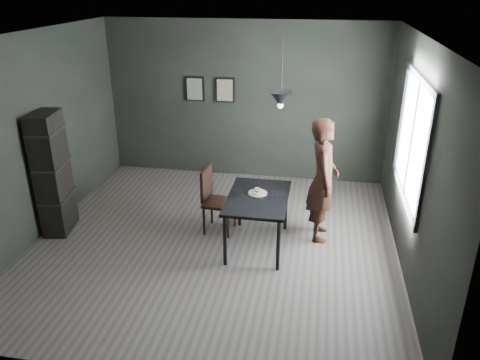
% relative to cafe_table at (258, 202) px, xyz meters
% --- Properties ---
extents(ground, '(5.00, 5.00, 0.00)m').
position_rel_cafe_table_xyz_m(ground, '(-0.60, 0.00, -0.67)').
color(ground, '#3A3532').
rests_on(ground, ground).
extents(back_wall, '(5.00, 0.10, 2.80)m').
position_rel_cafe_table_xyz_m(back_wall, '(-0.60, 2.50, 0.73)').
color(back_wall, black).
rests_on(back_wall, ground).
extents(ceiling, '(5.00, 5.00, 0.02)m').
position_rel_cafe_table_xyz_m(ceiling, '(-0.60, 0.00, 2.13)').
color(ceiling, silver).
rests_on(ceiling, ground).
extents(window_assembly, '(0.04, 1.96, 1.56)m').
position_rel_cafe_table_xyz_m(window_assembly, '(1.87, 0.20, 0.93)').
color(window_assembly, white).
rests_on(window_assembly, ground).
extents(cafe_table, '(0.80, 1.20, 0.75)m').
position_rel_cafe_table_xyz_m(cafe_table, '(0.00, 0.00, 0.00)').
color(cafe_table, black).
rests_on(cafe_table, ground).
extents(white_plate, '(0.23, 0.23, 0.01)m').
position_rel_cafe_table_xyz_m(white_plate, '(-0.02, 0.08, 0.08)').
color(white_plate, white).
rests_on(white_plate, cafe_table).
extents(donut_pile, '(0.17, 0.17, 0.08)m').
position_rel_cafe_table_xyz_m(donut_pile, '(-0.02, 0.08, 0.12)').
color(donut_pile, beige).
rests_on(donut_pile, white_plate).
extents(woman, '(0.45, 0.66, 1.75)m').
position_rel_cafe_table_xyz_m(woman, '(0.84, 0.42, 0.20)').
color(woman, black).
rests_on(woman, ground).
extents(wood_chair, '(0.45, 0.45, 0.97)m').
position_rel_cafe_table_xyz_m(wood_chair, '(-0.69, 0.34, -0.12)').
color(wood_chair, black).
rests_on(wood_chair, ground).
extents(shelf_unit, '(0.43, 0.64, 1.77)m').
position_rel_cafe_table_xyz_m(shelf_unit, '(-2.92, -0.04, 0.21)').
color(shelf_unit, black).
rests_on(shelf_unit, ground).
extents(pendant_lamp, '(0.28, 0.28, 0.86)m').
position_rel_cafe_table_xyz_m(pendant_lamp, '(0.25, 0.10, 1.38)').
color(pendant_lamp, black).
rests_on(pendant_lamp, ground).
extents(framed_print_left, '(0.34, 0.04, 0.44)m').
position_rel_cafe_table_xyz_m(framed_print_left, '(-1.50, 2.47, 0.93)').
color(framed_print_left, black).
rests_on(framed_print_left, ground).
extents(framed_print_right, '(0.34, 0.04, 0.44)m').
position_rel_cafe_table_xyz_m(framed_print_right, '(-0.95, 2.47, 0.93)').
color(framed_print_right, black).
rests_on(framed_print_right, ground).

